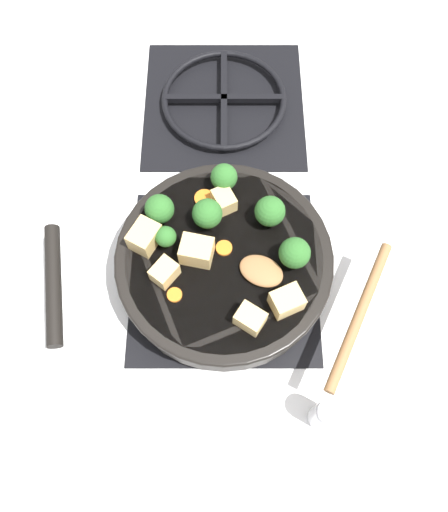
% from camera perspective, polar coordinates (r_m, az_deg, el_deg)
% --- Properties ---
extents(ground_plane, '(2.40, 2.40, 0.00)m').
position_cam_1_polar(ground_plane, '(0.84, -0.00, -2.30)').
color(ground_plane, white).
extents(front_burner_grate, '(0.31, 0.31, 0.03)m').
position_cam_1_polar(front_burner_grate, '(0.83, -0.00, -2.00)').
color(front_burner_grate, black).
rests_on(front_burner_grate, ground_plane).
extents(rear_burner_grate, '(0.31, 0.31, 0.03)m').
position_cam_1_polar(rear_burner_grate, '(1.02, -0.10, 17.26)').
color(rear_burner_grate, black).
rests_on(rear_burner_grate, ground_plane).
extents(skillet_pan, '(0.45, 0.34, 0.06)m').
position_cam_1_polar(skillet_pan, '(0.78, -0.17, -0.77)').
color(skillet_pan, black).
rests_on(skillet_pan, front_burner_grate).
extents(wooden_spoon, '(0.24, 0.22, 0.02)m').
position_cam_1_polar(wooden_spoon, '(0.74, 10.59, -4.44)').
color(wooden_spoon, olive).
rests_on(wooden_spoon, skillet_pan).
extents(tofu_cube_center_large, '(0.05, 0.05, 0.04)m').
position_cam_1_polar(tofu_cube_center_large, '(0.74, -3.14, 0.28)').
color(tofu_cube_center_large, '#DBB770').
rests_on(tofu_cube_center_large, skillet_pan).
extents(tofu_cube_near_handle, '(0.04, 0.05, 0.03)m').
position_cam_1_polar(tofu_cube_near_handle, '(0.79, 0.09, 6.38)').
color(tofu_cube_near_handle, '#DBB770').
rests_on(tofu_cube_near_handle, skillet_pan).
extents(tofu_cube_east_chunk, '(0.05, 0.05, 0.03)m').
position_cam_1_polar(tofu_cube_east_chunk, '(0.71, 3.05, -7.15)').
color(tofu_cube_east_chunk, '#DBB770').
rests_on(tofu_cube_east_chunk, skillet_pan).
extents(tofu_cube_west_chunk, '(0.05, 0.05, 0.03)m').
position_cam_1_polar(tofu_cube_west_chunk, '(0.72, 7.20, -5.11)').
color(tofu_cube_west_chunk, '#DBB770').
rests_on(tofu_cube_west_chunk, skillet_pan).
extents(tofu_cube_back_piece, '(0.05, 0.05, 0.03)m').
position_cam_1_polar(tofu_cube_back_piece, '(0.74, -6.80, -1.90)').
color(tofu_cube_back_piece, '#DBB770').
rests_on(tofu_cube_back_piece, skillet_pan).
extents(tofu_cube_front_piece, '(0.05, 0.06, 0.04)m').
position_cam_1_polar(tofu_cube_front_piece, '(0.76, -9.06, 2.15)').
color(tofu_cube_front_piece, '#DBB770').
rests_on(tofu_cube_front_piece, skillet_pan).
extents(broccoli_floret_near_spoon, '(0.05, 0.05, 0.05)m').
position_cam_1_polar(broccoli_floret_near_spoon, '(0.76, 5.24, 5.12)').
color(broccoli_floret_near_spoon, '#709956').
rests_on(broccoli_floret_near_spoon, skillet_pan).
extents(broccoli_floret_center_top, '(0.05, 0.05, 0.05)m').
position_cam_1_polar(broccoli_floret_center_top, '(0.74, 8.07, 0.37)').
color(broccoli_floret_center_top, '#709956').
rests_on(broccoli_floret_center_top, skillet_pan).
extents(broccoli_floret_east_rim, '(0.05, 0.05, 0.05)m').
position_cam_1_polar(broccoli_floret_east_rim, '(0.77, -7.41, 5.32)').
color(broccoli_floret_east_rim, '#709956').
rests_on(broccoli_floret_east_rim, skillet_pan).
extents(broccoli_floret_west_rim, '(0.04, 0.04, 0.05)m').
position_cam_1_polar(broccoli_floret_west_rim, '(0.79, 0.15, 9.01)').
color(broccoli_floret_west_rim, '#709956').
rests_on(broccoli_floret_west_rim, skillet_pan).
extents(broccoli_floret_north_edge, '(0.03, 0.03, 0.04)m').
position_cam_1_polar(broccoli_floret_north_edge, '(0.75, -6.69, 2.15)').
color(broccoli_floret_north_edge, '#709956').
rests_on(broccoli_floret_north_edge, skillet_pan).
extents(broccoli_floret_south_cluster, '(0.05, 0.05, 0.05)m').
position_cam_1_polar(broccoli_floret_south_cluster, '(0.76, -1.95, 4.85)').
color(broccoli_floret_south_cluster, '#709956').
rests_on(broccoli_floret_south_cluster, skillet_pan).
extents(carrot_slice_orange_thin, '(0.03, 0.03, 0.01)m').
position_cam_1_polar(carrot_slice_orange_thin, '(0.76, 0.11, 0.92)').
color(carrot_slice_orange_thin, orange).
rests_on(carrot_slice_orange_thin, skillet_pan).
extents(carrot_slice_near_center, '(0.02, 0.02, 0.01)m').
position_cam_1_polar(carrot_slice_near_center, '(0.74, -5.65, -4.47)').
color(carrot_slice_near_center, orange).
rests_on(carrot_slice_near_center, skillet_pan).
extents(carrot_slice_edge_slice, '(0.03, 0.03, 0.01)m').
position_cam_1_polar(carrot_slice_edge_slice, '(0.80, -2.30, 6.58)').
color(carrot_slice_edge_slice, orange).
rests_on(carrot_slice_edge_slice, skillet_pan).
extents(salt_shaker, '(0.04, 0.04, 0.09)m').
position_cam_1_polar(salt_shaker, '(0.76, 11.49, -17.32)').
color(salt_shaker, white).
rests_on(salt_shaker, ground_plane).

